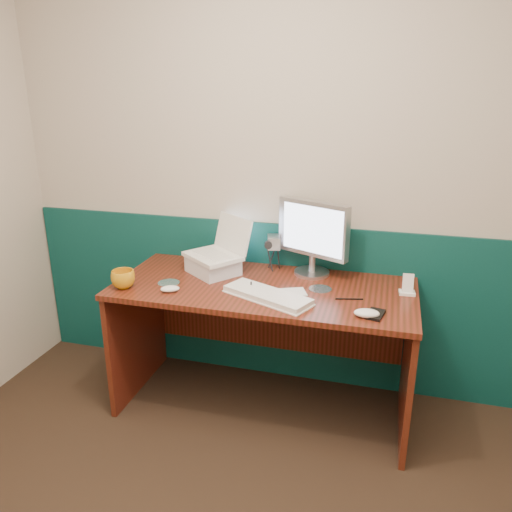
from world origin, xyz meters
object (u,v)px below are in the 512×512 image
(desk, at_px, (263,348))
(mug, at_px, (123,279))
(laptop, at_px, (212,237))
(camcorder, at_px, (274,252))
(keyboard, at_px, (267,296))
(monitor, at_px, (313,238))

(desk, relative_size, mug, 12.89)
(laptop, height_order, camcorder, laptop)
(keyboard, height_order, camcorder, camcorder)
(laptop, xyz_separation_m, camcorder, (0.32, 0.15, -0.11))
(keyboard, distance_m, mug, 0.77)
(laptop, bearing_deg, camcorder, 62.62)
(keyboard, relative_size, camcorder, 2.22)
(monitor, xyz_separation_m, keyboard, (-0.16, -0.40, -0.20))
(keyboard, xyz_separation_m, camcorder, (-0.07, 0.42, 0.09))
(laptop, distance_m, keyboard, 0.51)
(laptop, distance_m, mug, 0.53)
(desk, relative_size, laptop, 5.27)
(monitor, distance_m, camcorder, 0.25)
(monitor, bearing_deg, camcorder, -160.26)
(laptop, bearing_deg, monitor, 50.93)
(monitor, relative_size, keyboard, 0.93)
(monitor, height_order, keyboard, monitor)
(desk, height_order, laptop, laptop)
(laptop, bearing_deg, desk, 17.95)
(keyboard, bearing_deg, monitor, 92.28)
(desk, relative_size, keyboard, 3.45)
(camcorder, bearing_deg, laptop, -170.00)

